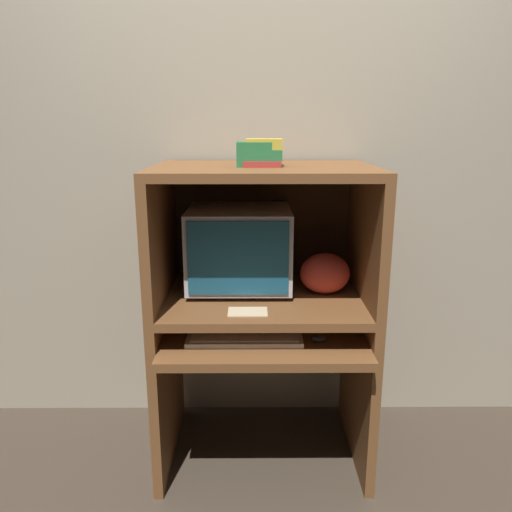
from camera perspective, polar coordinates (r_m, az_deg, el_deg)
The scene contains 12 objects.
ground_plane at distance 2.30m, azimuth 0.93°, elevation -26.02°, with size 12.00×12.00×0.00m, color #3D3328.
wall_back at distance 2.47m, azimuth 0.69°, elevation 10.06°, with size 6.00×0.06×2.60m.
desk_base at distance 2.30m, azimuth 0.82°, elevation -13.81°, with size 0.92×0.74×0.65m.
desk_monitor_shelf at distance 2.21m, azimuth 0.83°, elevation -5.18°, with size 0.92×0.66×0.13m.
hutch_upper at distance 2.13m, azimuth 0.85°, elevation 5.37°, with size 0.92×0.66×0.56m.
crt_monitor at distance 2.23m, azimuth -1.91°, elevation 0.99°, with size 0.45×0.41×0.37m.
keyboard at distance 2.05m, azimuth -1.31°, elevation -9.31°, with size 0.47×0.16×0.03m.
mouse at distance 2.06m, azimuth 7.13°, elevation -9.33°, with size 0.06×0.04×0.03m.
snack_bag at distance 2.21m, azimuth 7.88°, elevation -1.98°, with size 0.22×0.16×0.18m.
book_stack at distance 2.04m, azimuth 0.76°, elevation 11.70°, with size 0.15×0.13×0.11m.
paper_card at distance 2.00m, azimuth -0.95°, elevation -6.39°, with size 0.16×0.10×0.00m.
storage_box at distance 2.04m, azimuth -0.22°, elevation 11.56°, with size 0.14×0.12×0.10m.
Camera 1 is at (-0.04, -1.74, 1.51)m, focal length 35.00 mm.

